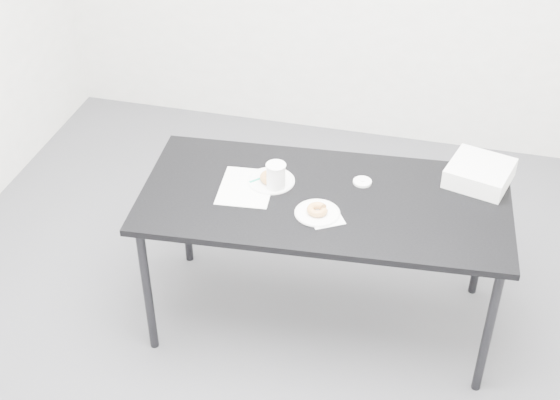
% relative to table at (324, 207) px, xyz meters
% --- Properties ---
extents(floor, '(4.00, 4.00, 0.00)m').
position_rel_table_xyz_m(floor, '(-0.19, -0.13, -0.72)').
color(floor, '#46474B').
rests_on(floor, ground).
extents(table, '(1.76, 0.93, 0.78)m').
position_rel_table_xyz_m(table, '(0.00, 0.00, 0.00)').
color(table, black).
rests_on(table, floor).
extents(scorecard, '(0.27, 0.33, 0.00)m').
position_rel_table_xyz_m(scorecard, '(-0.37, -0.01, 0.06)').
color(scorecard, white).
rests_on(scorecard, table).
extents(logo_patch, '(0.05, 0.05, 0.00)m').
position_rel_table_xyz_m(logo_patch, '(-0.30, 0.08, 0.06)').
color(logo_patch, green).
rests_on(logo_patch, scorecard).
extents(pen, '(0.10, 0.11, 0.01)m').
position_rel_table_xyz_m(pen, '(-0.32, 0.07, 0.07)').
color(pen, '#0E9B7A').
rests_on(pen, scorecard).
extents(napkin, '(0.19, 0.19, 0.00)m').
position_rel_table_xyz_m(napkin, '(0.04, -0.15, 0.06)').
color(napkin, white).
rests_on(napkin, table).
extents(plate_near, '(0.20, 0.20, 0.01)m').
position_rel_table_xyz_m(plate_near, '(-0.01, -0.13, 0.06)').
color(plate_near, white).
rests_on(plate_near, napkin).
extents(donut_near, '(0.13, 0.13, 0.03)m').
position_rel_table_xyz_m(donut_near, '(-0.01, -0.13, 0.08)').
color(donut_near, '#C3873E').
rests_on(donut_near, plate_near).
extents(plate_far, '(0.23, 0.23, 0.01)m').
position_rel_table_xyz_m(plate_far, '(-0.27, 0.06, 0.06)').
color(plate_far, white).
rests_on(plate_far, table).
extents(donut_far, '(0.12, 0.12, 0.04)m').
position_rel_table_xyz_m(donut_far, '(-0.27, 0.06, 0.08)').
color(donut_far, '#C3873E').
rests_on(donut_far, plate_far).
extents(coffee_cup, '(0.09, 0.09, 0.13)m').
position_rel_table_xyz_m(coffee_cup, '(-0.24, 0.01, 0.13)').
color(coffee_cup, white).
rests_on(coffee_cup, table).
extents(cup_lid, '(0.09, 0.09, 0.01)m').
position_rel_table_xyz_m(cup_lid, '(0.15, 0.15, 0.06)').
color(cup_lid, white).
rests_on(cup_lid, table).
extents(bakery_box, '(0.34, 0.34, 0.09)m').
position_rel_table_xyz_m(bakery_box, '(0.68, 0.30, 0.11)').
color(bakery_box, white).
rests_on(bakery_box, table).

